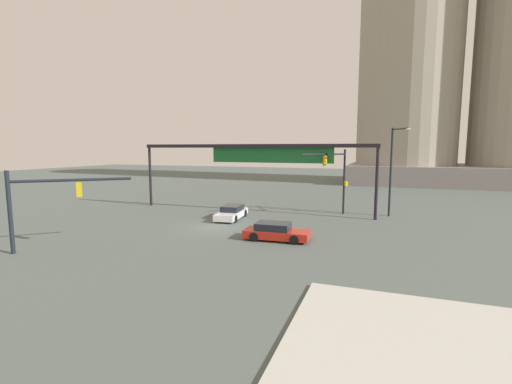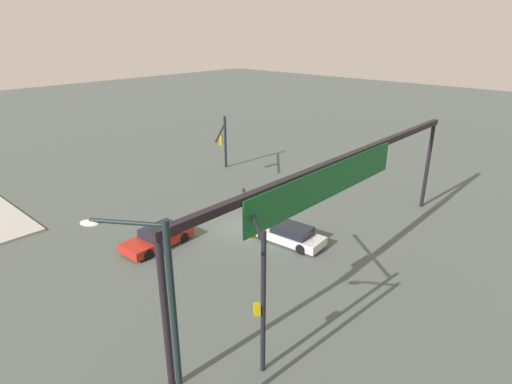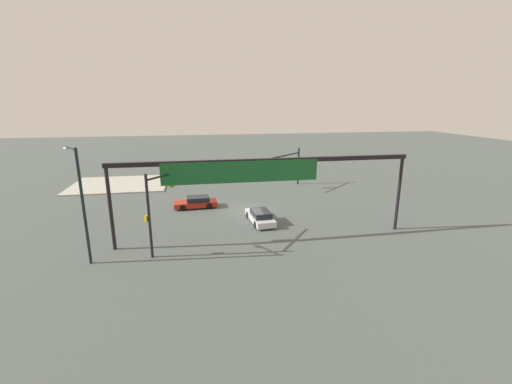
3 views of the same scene
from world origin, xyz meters
name	(u,v)px [view 1 (image 1 of 3)]	position (x,y,z in m)	size (l,w,h in m)	color
ground_plane	(217,227)	(0.00, 0.00, 0.00)	(174.99, 174.99, 0.00)	#4E5855
sidewalk_corner	(505,380)	(15.87, -14.71, 0.07)	(12.61, 10.17, 0.15)	#B2B1A8
traffic_signal_near_corner	(336,172)	(8.26, 8.78, 4.15)	(3.71, 4.31, 6.27)	black
traffic_signal_opposite_side	(44,197)	(-7.16, -9.53, 3.40)	(5.47, 4.71, 5.07)	black
streetlamp_curved_arm	(393,166)	(13.28, 9.65, 4.78)	(1.57, 2.22, 8.23)	black
overhead_sign_gantry	(256,154)	(0.59, 7.73, 5.76)	(24.32, 0.43, 6.78)	black
highrise_twin_tower	(470,40)	(25.38, 45.99, 24.58)	(38.05, 19.30, 49.85)	gray
sedan_car_approaching	(232,212)	(-0.36, 3.72, 0.58)	(2.18, 4.84, 1.21)	silver
sedan_car_waiting_far	(276,232)	(5.57, -2.15, 0.58)	(4.61, 2.14, 1.21)	#B42217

